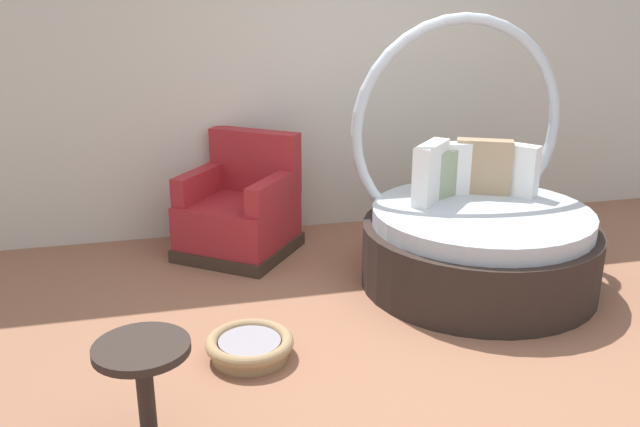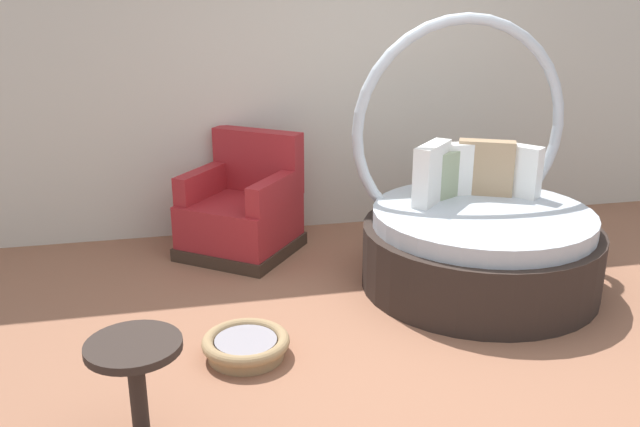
# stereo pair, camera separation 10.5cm
# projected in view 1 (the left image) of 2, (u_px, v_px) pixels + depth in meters

# --- Properties ---
(ground_plane) EXTENTS (8.00, 8.00, 0.02)m
(ground_plane) POSITION_uv_depth(u_px,v_px,m) (427.00, 347.00, 4.04)
(ground_plane) COLOR #936047
(back_wall) EXTENTS (8.00, 0.12, 2.85)m
(back_wall) POSITION_uv_depth(u_px,v_px,m) (331.00, 62.00, 5.70)
(back_wall) COLOR beige
(back_wall) RESTS_ON ground_plane
(round_daybed) EXTENTS (1.66, 1.66, 1.87)m
(round_daybed) POSITION_uv_depth(u_px,v_px,m) (476.00, 229.00, 4.81)
(round_daybed) COLOR #2D231E
(round_daybed) RESTS_ON ground_plane
(red_armchair) EXTENTS (1.12, 1.12, 0.94)m
(red_armchair) POSITION_uv_depth(u_px,v_px,m) (241.00, 212.00, 5.37)
(red_armchair) COLOR #38281E
(red_armchair) RESTS_ON ground_plane
(pet_basket) EXTENTS (0.51, 0.51, 0.13)m
(pet_basket) POSITION_uv_depth(u_px,v_px,m) (250.00, 346.00, 3.89)
(pet_basket) COLOR #9E7F56
(pet_basket) RESTS_ON ground_plane
(side_table) EXTENTS (0.44, 0.44, 0.52)m
(side_table) POSITION_uv_depth(u_px,v_px,m) (143.00, 363.00, 3.05)
(side_table) COLOR #2D231E
(side_table) RESTS_ON ground_plane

